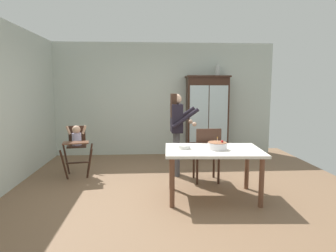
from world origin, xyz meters
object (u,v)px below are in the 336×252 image
object	(u,v)px
dining_table	(213,155)
ceramic_vase	(218,71)
adult_person	(177,124)
china_cabinet	(207,116)
high_chair_with_toddler	(77,141)
serving_bowl	(185,147)
dining_chair_far_side	(207,151)
birthday_cake	(217,146)

from	to	relation	value
dining_table	ceramic_vase	bearing A→B (deg)	76.16
adult_person	china_cabinet	bearing A→B (deg)	-30.95
high_chair_with_toddler	serving_bowl	world-z (taller)	high_chair_with_toddler
china_cabinet	dining_chair_far_side	world-z (taller)	china_cabinet
birthday_cake	dining_chair_far_side	bearing A→B (deg)	90.35
birthday_cake	serving_bowl	size ratio (longest dim) A/B	1.56
china_cabinet	birthday_cake	size ratio (longest dim) A/B	6.84
china_cabinet	high_chair_with_toddler	distance (m)	3.11
dining_chair_far_side	adult_person	bearing A→B (deg)	-46.64
ceramic_vase	high_chair_with_toddler	xyz separation A→B (m)	(-2.95, -1.49, -1.38)
serving_bowl	dining_chair_far_side	size ratio (longest dim) A/B	0.19
high_chair_with_toddler	birthday_cake	xyz separation A→B (m)	(2.33, -1.27, 0.14)
ceramic_vase	dining_chair_far_side	world-z (taller)	ceramic_vase
ceramic_vase	adult_person	xyz separation A→B (m)	(-1.10, -1.55, -1.07)
adult_person	serving_bowl	size ratio (longest dim) A/B	8.50
ceramic_vase	high_chair_with_toddler	distance (m)	3.58
adult_person	dining_table	size ratio (longest dim) A/B	1.05
adult_person	serving_bowl	distance (m)	1.16
china_cabinet	birthday_cake	bearing A→B (deg)	-97.94
ceramic_vase	serving_bowl	world-z (taller)	ceramic_vase
birthday_cake	china_cabinet	bearing A→B (deg)	82.06
dining_table	birthday_cake	distance (m)	0.16
dining_chair_far_side	high_chair_with_toddler	bearing A→B (deg)	-13.83
high_chair_with_toddler	birthday_cake	size ratio (longest dim) A/B	3.39
ceramic_vase	serving_bowl	bearing A→B (deg)	-112.14
china_cabinet	ceramic_vase	bearing A→B (deg)	0.90
china_cabinet	ceramic_vase	distance (m)	1.10
birthday_cake	serving_bowl	xyz separation A→B (m)	(-0.47, 0.07, -0.03)
birthday_cake	dining_chair_far_side	world-z (taller)	dining_chair_far_side
high_chair_with_toddler	dining_chair_far_side	xyz separation A→B (m)	(2.33, -0.56, -0.10)
dining_table	birthday_cake	bearing A→B (deg)	-27.86
ceramic_vase	dining_table	xyz separation A→B (m)	(-0.67, -2.73, -1.39)
china_cabinet	high_chair_with_toddler	xyz separation A→B (m)	(-2.72, -1.48, -0.31)
adult_person	dining_chair_far_side	world-z (taller)	adult_person
serving_bowl	adult_person	bearing A→B (deg)	90.42
dining_chair_far_side	serving_bowl	bearing A→B (deg)	53.31
birthday_cake	dining_table	bearing A→B (deg)	152.14
china_cabinet	dining_chair_far_side	size ratio (longest dim) A/B	2.00
china_cabinet	dining_chair_far_side	bearing A→B (deg)	-100.76
adult_person	serving_bowl	xyz separation A→B (m)	(0.01, -1.14, -0.20)
china_cabinet	dining_chair_far_side	distance (m)	2.12
high_chair_with_toddler	dining_table	bearing A→B (deg)	-38.57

